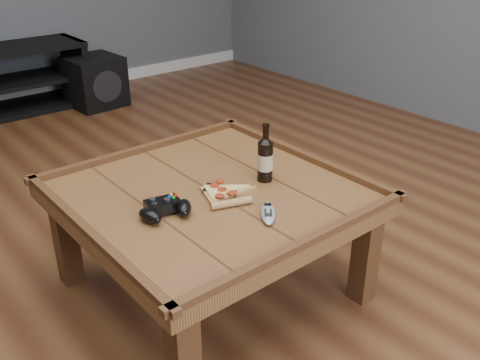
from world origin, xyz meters
TOP-DOWN VIEW (x-y plane):
  - ground at (0.00, 0.00)m, footprint 6.00×6.00m
  - coffee_table at (0.00, 0.00)m, footprint 1.03×1.03m
  - beer_bottle at (0.22, -0.06)m, footprint 0.06×0.06m
  - game_controller at (-0.23, -0.05)m, footprint 0.20×0.16m
  - pizza_slice at (0.01, -0.06)m, footprint 0.24×0.31m
  - smartphone at (0.02, -0.03)m, footprint 0.13×0.14m
  - remote_control at (0.04, -0.28)m, footprint 0.14×0.15m
  - subwoofer at (0.70, 2.49)m, footprint 0.41×0.41m

SIDE VIEW (x-z plane):
  - ground at x=0.00m, z-range 0.00..0.00m
  - subwoofer at x=0.70m, z-range 0.00..0.39m
  - coffee_table at x=0.00m, z-range 0.15..0.63m
  - smartphone at x=0.02m, z-range 0.45..0.47m
  - pizza_slice at x=0.01m, z-range 0.45..0.47m
  - remote_control at x=0.04m, z-range 0.45..0.47m
  - game_controller at x=-0.23m, z-range 0.45..0.50m
  - beer_bottle at x=0.22m, z-range 0.43..0.66m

